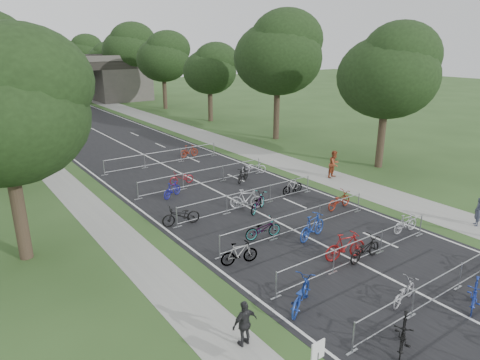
{
  "coord_description": "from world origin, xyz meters",
  "views": [
    {
      "loc": [
        -13.69,
        -3.17,
        9.09
      ],
      "look_at": [
        0.6,
        16.72,
        1.1
      ],
      "focal_mm": 32.0,
      "sensor_mm": 36.0,
      "label": 1
    }
  ],
  "objects_px": {
    "pedestrian_a": "(478,212)",
    "pedestrian_c": "(245,324)",
    "park_sign": "(317,360)",
    "pedestrian_b": "(334,164)",
    "overpass_bridge": "(43,81)"
  },
  "relations": [
    {
      "from": "overpass_bridge",
      "to": "park_sign",
      "type": "xyz_separation_m",
      "value": [
        -6.8,
        -62.0,
        -2.27
      ]
    },
    {
      "from": "park_sign",
      "to": "pedestrian_c",
      "type": "bearing_deg",
      "value": 95.14
    },
    {
      "from": "pedestrian_a",
      "to": "pedestrian_b",
      "type": "distance_m",
      "value": 9.96
    },
    {
      "from": "park_sign",
      "to": "pedestrian_a",
      "type": "xyz_separation_m",
      "value": [
        14.86,
        3.19,
        -0.51
      ]
    },
    {
      "from": "park_sign",
      "to": "overpass_bridge",
      "type": "bearing_deg",
      "value": 83.74
    },
    {
      "from": "park_sign",
      "to": "pedestrian_b",
      "type": "distance_m",
      "value": 19.97
    },
    {
      "from": "park_sign",
      "to": "pedestrian_b",
      "type": "relative_size",
      "value": 0.96
    },
    {
      "from": "park_sign",
      "to": "pedestrian_b",
      "type": "height_order",
      "value": "pedestrian_b"
    },
    {
      "from": "overpass_bridge",
      "to": "park_sign",
      "type": "relative_size",
      "value": 16.99
    },
    {
      "from": "overpass_bridge",
      "to": "pedestrian_b",
      "type": "relative_size",
      "value": 16.28
    },
    {
      "from": "overpass_bridge",
      "to": "pedestrian_c",
      "type": "height_order",
      "value": "overpass_bridge"
    },
    {
      "from": "park_sign",
      "to": "pedestrian_c",
      "type": "xyz_separation_m",
      "value": [
        -0.25,
        2.81,
        -0.49
      ]
    },
    {
      "from": "park_sign",
      "to": "pedestrian_c",
      "type": "distance_m",
      "value": 2.87
    },
    {
      "from": "overpass_bridge",
      "to": "pedestrian_b",
      "type": "distance_m",
      "value": 49.61
    },
    {
      "from": "pedestrian_a",
      "to": "pedestrian_c",
      "type": "xyz_separation_m",
      "value": [
        -15.11,
        -0.38,
        0.02
      ]
    }
  ]
}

